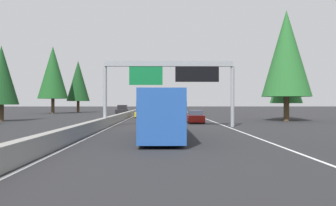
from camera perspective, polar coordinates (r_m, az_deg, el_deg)
The scene contains 17 objects.
ground_plane at distance 61.86m, azimuth -5.77°, elevation -2.12°, with size 320.00×320.00×0.00m, color #262628.
median_barrier at distance 81.80m, azimuth -4.80°, elevation -1.27°, with size 180.00×0.56×0.90m, color gray.
shoulder_stripe_right at distance 71.91m, azimuth 4.10°, elevation -1.81°, with size 160.00×0.16×0.01m, color silver.
shoulder_stripe_median at distance 71.80m, azimuth -4.90°, elevation -1.81°, with size 160.00×0.16×0.01m, color silver.
sign_gantry_overhead at distance 34.64m, azimuth 0.44°, elevation 4.54°, with size 0.50×12.68×6.35m.
bus_mid_right at distance 23.51m, azimuth -1.01°, elevation -1.48°, with size 11.50×2.55×3.10m.
sedan_mid_center at distance 41.79m, azimuth 4.36°, elevation -2.23°, with size 4.40×1.80×1.47m.
pickup_far_right at distance 56.23m, azimuth -0.77°, elevation -1.41°, with size 5.60×2.00×1.86m.
box_truck_near_center at distance 128.81m, azimuth 0.86°, elevation -0.27°, with size 8.50×2.40×2.95m.
sedan_far_left at distance 56.63m, azimuth -4.31°, elevation -1.63°, with size 4.40×1.80×1.47m.
minivan_distant_a at distance 96.57m, azimuth 1.22°, elevation -0.77°, with size 5.00×1.95×1.69m.
oncoming_near at distance 74.02m, azimuth -7.32°, elevation -1.05°, with size 5.60×2.00×1.86m.
conifer_right_near at distance 48.55m, azimuth 18.32°, elevation 7.48°, with size 6.24×6.24×14.18m.
conifer_right_mid at distance 53.99m, azimuth 18.27°, elevation 4.21°, with size 4.54×4.54×10.31m.
conifer_left_near at distance 50.21m, azimuth -24.98°, elevation 4.02°, with size 4.22×4.22×9.60m.
conifer_left_mid at distance 82.58m, azimuth -17.85°, elevation 4.64°, with size 6.48×6.48×14.72m.
conifer_left_far at distance 88.97m, azimuth -14.10°, elevation 3.41°, with size 5.47×5.47×12.43m.
Camera 1 is at (-1.60, -5.20, 2.35)m, focal length 38.32 mm.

